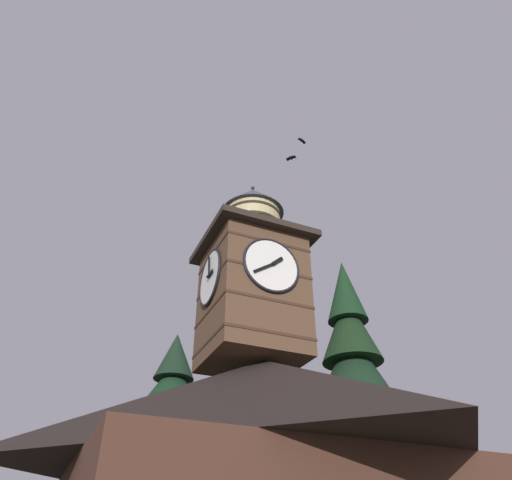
# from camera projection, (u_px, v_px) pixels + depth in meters

# --- Properties ---
(clock_tower) EXTENTS (3.86, 3.86, 7.69)m
(clock_tower) POSITION_uv_depth(u_px,v_px,m) (252.00, 277.00, 17.74)
(clock_tower) COLOR brown
(clock_tower) RESTS_ON building_main
(pine_tree_behind) EXTENTS (6.09, 6.09, 11.35)m
(pine_tree_behind) POSITION_uv_depth(u_px,v_px,m) (165.00, 463.00, 20.57)
(pine_tree_behind) COLOR #473323
(pine_tree_behind) RESTS_ON ground_plane
(pine_tree_aside) EXTENTS (6.11, 6.11, 14.63)m
(pine_tree_aside) POSITION_uv_depth(u_px,v_px,m) (363.00, 445.00, 19.66)
(pine_tree_aside) COLOR #473323
(pine_tree_aside) RESTS_ON ground_plane
(moon) EXTENTS (2.24, 2.24, 2.24)m
(moon) POSITION_uv_depth(u_px,v_px,m) (217.00, 449.00, 53.06)
(moon) COLOR silver
(flying_bird_high) EXTENTS (0.46, 0.52, 0.15)m
(flying_bird_high) POSITION_uv_depth(u_px,v_px,m) (291.00, 158.00, 24.47)
(flying_bird_high) COLOR black
(flying_bird_low) EXTENTS (0.52, 0.30, 0.11)m
(flying_bird_low) POSITION_uv_depth(u_px,v_px,m) (302.00, 140.00, 24.61)
(flying_bird_low) COLOR black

